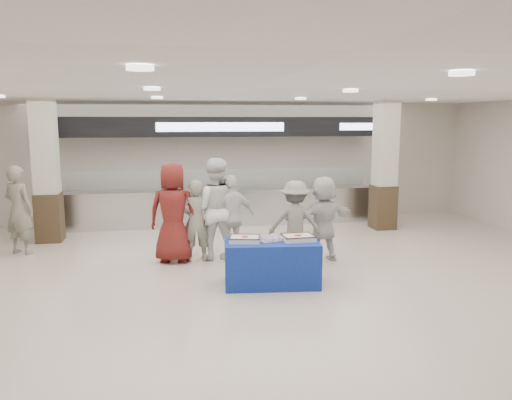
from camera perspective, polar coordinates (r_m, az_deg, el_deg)
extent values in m
plane|color=beige|center=(8.07, -0.15, -10.62)|extent=(14.00, 14.00, 0.00)
cube|color=silver|center=(13.15, -4.07, -0.84)|extent=(8.00, 0.80, 0.90)
cube|color=silver|center=(13.08, -4.09, 1.19)|extent=(8.00, 0.85, 0.04)
cube|color=white|center=(12.74, -3.98, 2.48)|extent=(7.60, 0.02, 0.50)
cube|color=black|center=(12.95, -4.18, 8.35)|extent=(8.40, 0.70, 0.50)
cube|color=white|center=(12.59, -4.02, 8.33)|extent=(3.20, 0.03, 0.22)
cube|color=white|center=(13.51, 12.40, 8.20)|extent=(1.40, 0.03, 0.18)
cube|color=#352618|center=(12.20, -22.53, -1.84)|extent=(0.55, 0.55, 1.10)
cube|color=beige|center=(12.02, -23.00, 5.68)|extent=(0.50, 0.50, 2.10)
cube|color=#352618|center=(13.00, 14.30, -0.77)|extent=(0.55, 0.55, 1.10)
cube|color=beige|center=(12.83, 14.59, 6.29)|extent=(0.50, 0.50, 2.10)
cube|color=#163398|center=(8.36, 1.81, -7.22)|extent=(1.62, 0.94, 0.75)
cube|color=silver|center=(8.22, -1.28, -4.51)|extent=(0.57, 0.48, 0.08)
cube|color=#4D2C16|center=(8.21, -1.28, -4.17)|extent=(0.57, 0.48, 0.02)
cylinder|color=red|center=(8.21, -1.28, -4.22)|extent=(0.13, 0.13, 0.01)
cube|color=silver|center=(8.34, 4.81, -4.34)|extent=(0.53, 0.42, 0.08)
cube|color=#4D2C16|center=(8.32, 4.82, -3.99)|extent=(0.53, 0.42, 0.02)
cylinder|color=red|center=(8.33, 4.82, -4.04)|extent=(0.12, 0.12, 0.01)
cube|color=#ADADB2|center=(8.30, 1.76, -4.60)|extent=(0.48, 0.41, 0.02)
imported|color=maroon|center=(9.70, -9.44, -1.42)|extent=(1.07, 0.83, 1.94)
imported|color=slate|center=(9.71, -6.89, -2.39)|extent=(0.59, 0.39, 1.60)
imported|color=white|center=(9.83, -4.75, -1.01)|extent=(1.07, 0.89, 2.00)
imported|color=white|center=(9.79, -2.79, -1.99)|extent=(1.06, 0.72, 1.68)
imported|color=slate|center=(9.52, 4.49, -2.57)|extent=(1.14, 0.81, 1.60)
imported|color=silver|center=(9.73, 7.68, -2.16)|extent=(1.62, 1.02, 1.67)
imported|color=slate|center=(11.25, -25.48, -1.03)|extent=(0.79, 0.70, 1.83)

